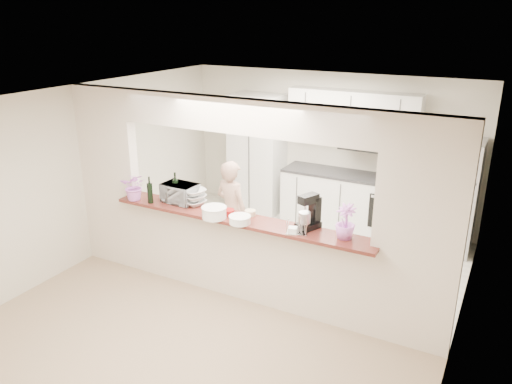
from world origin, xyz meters
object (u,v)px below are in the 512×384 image
Objects in this scene: refrigerator at (450,195)px; stand_mixer at (309,213)px; person at (232,212)px; toaster_oven at (180,193)px.

stand_mixer is (-1.19, -2.59, 0.42)m from refrigerator.
stand_mixer is 0.27× the size of person.
refrigerator is 3.81× the size of toaster_oven.
refrigerator is at bearing -132.12° from person.
toaster_oven is 0.94m from person.
stand_mixer reaches higher than toaster_oven.
person reaches higher than toaster_oven.
stand_mixer is (1.78, 0.01, 0.06)m from toaster_oven.
toaster_oven is 1.78m from stand_mixer.
refrigerator is 3.96m from toaster_oven.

